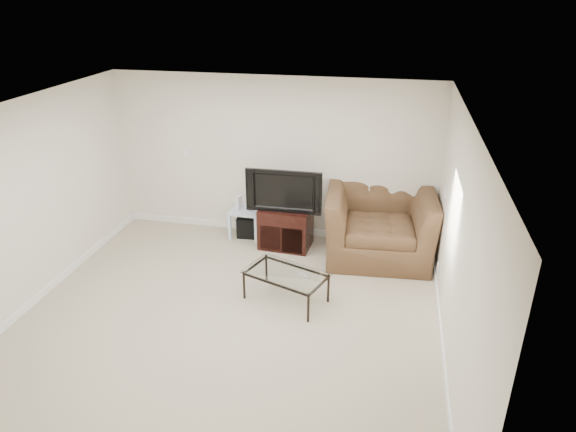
% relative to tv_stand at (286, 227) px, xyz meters
% --- Properties ---
extents(floor, '(5.00, 5.00, 0.00)m').
position_rel_tv_stand_xyz_m(floor, '(-0.29, -2.05, -0.32)').
color(floor, tan).
rests_on(floor, ground).
extents(ceiling, '(5.00, 5.00, 0.00)m').
position_rel_tv_stand_xyz_m(ceiling, '(-0.29, -2.05, 2.18)').
color(ceiling, white).
rests_on(ceiling, ground).
extents(wall_back, '(5.00, 0.02, 2.50)m').
position_rel_tv_stand_xyz_m(wall_back, '(-0.29, 0.45, 0.93)').
color(wall_back, silver).
rests_on(wall_back, ground).
extents(wall_left, '(0.02, 5.00, 2.50)m').
position_rel_tv_stand_xyz_m(wall_left, '(-2.79, -2.05, 0.93)').
color(wall_left, silver).
rests_on(wall_left, ground).
extents(wall_right, '(0.02, 5.00, 2.50)m').
position_rel_tv_stand_xyz_m(wall_right, '(2.21, -2.05, 0.93)').
color(wall_right, silver).
rests_on(wall_right, ground).
extents(plate_back, '(0.12, 0.02, 0.12)m').
position_rel_tv_stand_xyz_m(plate_back, '(-1.69, 0.44, 0.93)').
color(plate_back, white).
rests_on(plate_back, wall_back).
extents(plate_right_switch, '(0.02, 0.09, 0.13)m').
position_rel_tv_stand_xyz_m(plate_right_switch, '(2.20, -0.45, 0.93)').
color(plate_right_switch, white).
rests_on(plate_right_switch, wall_right).
extents(plate_right_outlet, '(0.02, 0.08, 0.12)m').
position_rel_tv_stand_xyz_m(plate_right_outlet, '(2.20, -0.75, -0.02)').
color(plate_right_outlet, white).
rests_on(plate_right_outlet, wall_right).
extents(tv_stand, '(0.79, 0.57, 0.63)m').
position_rel_tv_stand_xyz_m(tv_stand, '(0.00, 0.00, 0.00)').
color(tv_stand, black).
rests_on(tv_stand, floor).
extents(dvd_player, '(0.43, 0.31, 0.06)m').
position_rel_tv_stand_xyz_m(dvd_player, '(-0.00, -0.04, 0.21)').
color(dvd_player, black).
rests_on(dvd_player, tv_stand).
extents(television, '(1.04, 0.22, 0.65)m').
position_rel_tv_stand_xyz_m(television, '(-0.00, -0.03, 0.64)').
color(television, black).
rests_on(television, tv_stand).
extents(side_table, '(0.50, 0.50, 0.46)m').
position_rel_tv_stand_xyz_m(side_table, '(-0.68, 0.23, -0.08)').
color(side_table, silver).
rests_on(side_table, floor).
extents(subwoofer, '(0.36, 0.36, 0.35)m').
position_rel_tv_stand_xyz_m(subwoofer, '(-0.65, 0.25, -0.15)').
color(subwoofer, black).
rests_on(subwoofer, floor).
extents(game_console, '(0.07, 0.16, 0.21)m').
position_rel_tv_stand_xyz_m(game_console, '(-0.79, 0.22, 0.25)').
color(game_console, white).
rests_on(game_console, side_table).
extents(game_case, '(0.06, 0.14, 0.18)m').
position_rel_tv_stand_xyz_m(game_case, '(-0.62, 0.21, 0.24)').
color(game_case, silver).
rests_on(game_case, side_table).
extents(recliner, '(1.60, 1.10, 1.34)m').
position_rel_tv_stand_xyz_m(recliner, '(1.39, 0.00, 0.36)').
color(recliner, '#483A20').
rests_on(recliner, floor).
extents(coffee_table, '(1.15, 0.89, 0.40)m').
position_rel_tv_stand_xyz_m(coffee_table, '(0.31, -1.46, -0.12)').
color(coffee_table, black).
rests_on(coffee_table, floor).
extents(remote, '(0.16, 0.11, 0.02)m').
position_rel_tv_stand_xyz_m(remote, '(0.54, -1.50, 0.09)').
color(remote, '#B2B2B7').
rests_on(remote, coffee_table).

